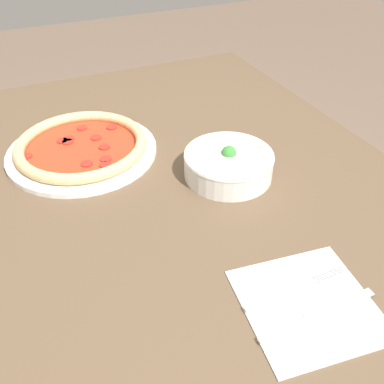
{
  "coord_description": "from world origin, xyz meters",
  "views": [
    {
      "loc": [
        0.69,
        -0.3,
        1.31
      ],
      "look_at": [
        0.07,
        -0.02,
        0.78
      ],
      "focal_mm": 40.0,
      "sensor_mm": 36.0,
      "label": 1
    }
  ],
  "objects": [
    {
      "name": "ground_plane",
      "position": [
        0.0,
        0.0,
        0.0
      ],
      "size": [
        8.0,
        8.0,
        0.0
      ],
      "primitive_type": "plane",
      "color": "brown"
    },
    {
      "name": "dining_table",
      "position": [
        0.0,
        0.0,
        0.66
      ],
      "size": [
        1.32,
        0.94,
        0.76
      ],
      "color": "brown",
      "rests_on": "ground_plane"
    },
    {
      "name": "pizza",
      "position": [
        -0.2,
        -0.18,
        0.78
      ],
      "size": [
        0.35,
        0.35,
        0.04
      ],
      "color": "white",
      "rests_on": "dining_table"
    },
    {
      "name": "bowl",
      "position": [
        0.02,
        0.09,
        0.79
      ],
      "size": [
        0.19,
        0.19,
        0.07
      ],
      "color": "white",
      "rests_on": "dining_table"
    },
    {
      "name": "napkin",
      "position": [
        0.38,
        0.04,
        0.76
      ],
      "size": [
        0.22,
        0.22,
        0.0
      ],
      "color": "white",
      "rests_on": "dining_table"
    },
    {
      "name": "fork",
      "position": [
        0.35,
        0.04,
        0.77
      ],
      "size": [
        0.02,
        0.19,
        0.0
      ],
      "rotation": [
        0.0,
        0.0,
        1.59
      ],
      "color": "silver",
      "rests_on": "napkin"
    },
    {
      "name": "knife",
      "position": [
        0.41,
        0.03,
        0.77
      ],
      "size": [
        0.02,
        0.21,
        0.01
      ],
      "rotation": [
        0.0,
        0.0,
        1.59
      ],
      "color": "silver",
      "rests_on": "napkin"
    }
  ]
}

